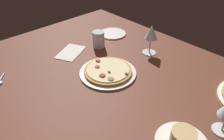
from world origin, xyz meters
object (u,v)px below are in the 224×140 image
at_px(water_glass, 99,40).
at_px(side_plate, 113,34).
at_px(pizza_main, 108,72).
at_px(ramekin_on_saucer, 182,140).
at_px(paper_menu, 71,52).
at_px(wine_glass_near, 151,33).

xyz_separation_m(water_glass, side_plate, (0.07, -0.17, -0.04)).
distance_m(pizza_main, ramekin_on_saucer, 0.48).
distance_m(side_plate, paper_menu, 0.33).
height_order(side_plate, paper_menu, side_plate).
xyz_separation_m(pizza_main, side_plate, (0.30, -0.31, -0.01)).
bearing_deg(ramekin_on_saucer, side_plate, -27.75).
relative_size(pizza_main, ramekin_on_saucer, 1.52).
distance_m(ramekin_on_saucer, water_glass, 0.74).
bearing_deg(paper_menu, wine_glass_near, -160.61).
distance_m(wine_glass_near, water_glass, 0.30).
bearing_deg(wine_glass_near, water_glass, 33.27).
relative_size(ramekin_on_saucer, side_plate, 1.07).
xyz_separation_m(ramekin_on_saucer, paper_menu, (0.76, -0.07, -0.02)).
height_order(pizza_main, wine_glass_near, wine_glass_near).
bearing_deg(water_glass, pizza_main, 149.02).
bearing_deg(pizza_main, water_glass, -30.98).
xyz_separation_m(pizza_main, wine_glass_near, (-0.01, -0.30, 0.11)).
distance_m(pizza_main, side_plate, 0.43).
height_order(pizza_main, water_glass, water_glass).
bearing_deg(ramekin_on_saucer, water_glass, -18.19).
bearing_deg(water_glass, ramekin_on_saucer, 161.81).
relative_size(pizza_main, paper_menu, 1.57).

